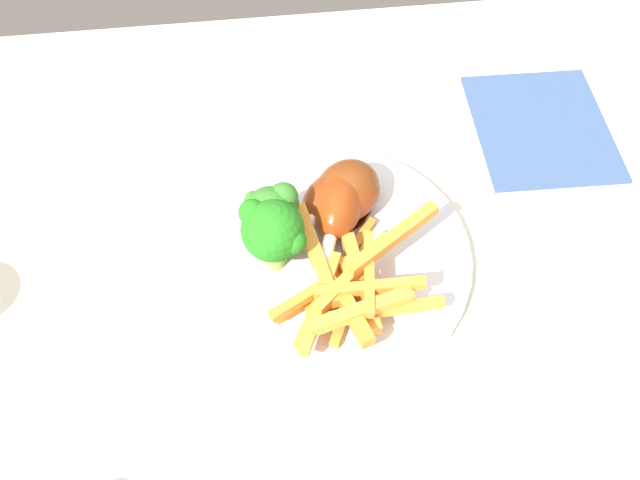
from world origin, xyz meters
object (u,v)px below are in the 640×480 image
Objects in this scene: broccoli_floret_back at (272,228)px; chicken_drumstick_far at (338,199)px; carrot_fries_pile at (350,283)px; dining_table at (288,332)px; dinner_plate at (320,257)px; broccoli_floret_front at (273,225)px; chicken_drumstick_extra at (338,207)px; chicken_drumstick_near at (344,191)px; broccoli_floret_middle at (272,212)px.

broccoli_floret_back is 0.08m from chicken_drumstick_far.
carrot_fries_pile is at bearing 142.81° from broccoli_floret_back.
dinner_plate is at bearing -151.81° from dining_table.
chicken_drumstick_extra is at bearing -158.75° from broccoli_floret_front.
chicken_drumstick_far is at bearing -91.24° from carrot_fries_pile.
carrot_fries_pile is 0.10m from chicken_drumstick_near.
broccoli_floret_middle reaches higher than dining_table.
chicken_drumstick_far is at bearing -97.46° from chicken_drumstick_extra.
carrot_fries_pile is 1.25× the size of chicken_drumstick_far.
chicken_drumstick_extra is at bearing -121.67° from dinner_plate.
broccoli_floret_front is 0.08m from chicken_drumstick_near.
dinner_plate is at bearing -67.77° from carrot_fries_pile.
broccoli_floret_front reaches higher than chicken_drumstick_near.
chicken_drumstick_far is 0.95× the size of chicken_drumstick_extra.
dining_table is 4.55× the size of dinner_plate.
chicken_drumstick_far reaches higher than dinner_plate.
carrot_fries_pile is 0.08m from chicken_drumstick_extra.
broccoli_floret_back is at bearing 3.42° from dinner_plate.
broccoli_floret_front is at bearing 28.92° from chicken_drumstick_far.
carrot_fries_pile and chicken_drumstick_far have the same top height.
broccoli_floret_front is 0.83× the size of broccoli_floret_middle.
broccoli_floret_back is 0.59× the size of chicken_drumstick_far.
broccoli_floret_back is at bearing 36.34° from chicken_drumstick_far.
broccoli_floret_front is at bearing -96.93° from broccoli_floret_back.
chicken_drumstick_extra is at bearing 82.54° from chicken_drumstick_far.
broccoli_floret_back is at bearing 30.12° from chicken_drumstick_extra.
broccoli_floret_back is at bearing -66.68° from dining_table.
broccoli_floret_back is at bearing -37.19° from carrot_fries_pile.
carrot_fries_pile is at bearing 84.82° from chicken_drumstick_near.
broccoli_floret_back is (0.00, 0.02, 0.00)m from broccoli_floret_middle.
chicken_drumstick_extra is (-0.00, -0.08, 0.00)m from carrot_fries_pile.
broccoli_floret_front is (0.01, -0.03, 0.14)m from dining_table.
dining_table is 0.15m from broccoli_floret_middle.
broccoli_floret_middle is 0.65× the size of chicken_drumstick_near.
broccoli_floret_middle is at bearing 23.78° from chicken_drumstick_far.
broccoli_floret_front reaches higher than dinner_plate.
broccoli_floret_middle is 0.43× the size of carrot_fries_pile.
carrot_fries_pile is at bearing 135.41° from broccoli_floret_front.
broccoli_floret_front is 0.45× the size of chicken_drumstick_far.
dinner_plate is 0.07m from broccoli_floret_middle.
dinner_plate is 0.06m from carrot_fries_pile.
chicken_drumstick_extra reaches higher than dining_table.
chicken_drumstick_far is at bearing -132.06° from dining_table.
chicken_drumstick_near is at bearing -95.18° from carrot_fries_pile.
chicken_drumstick_near reaches higher than dining_table.
broccoli_floret_middle is at bearing 15.34° from chicken_drumstick_extra.
broccoli_floret_back reaches higher than chicken_drumstick_near.
chicken_drumstick_near is (-0.07, -0.04, -0.02)m from broccoli_floret_middle.
dinner_plate is at bearing 156.95° from broccoli_floret_middle.
chicken_drumstick_near is (-0.03, -0.05, 0.03)m from dinner_plate.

